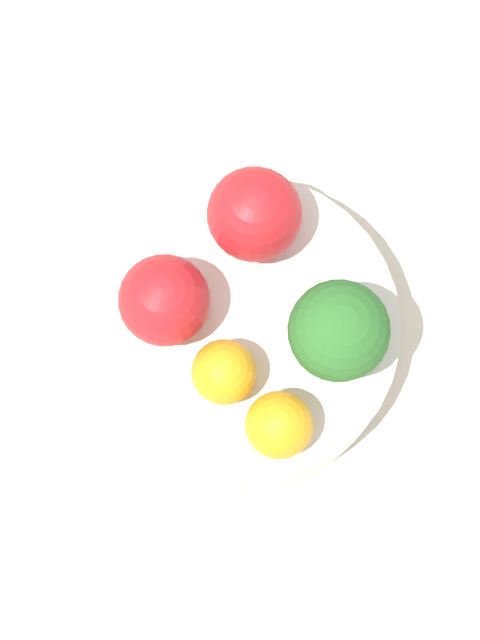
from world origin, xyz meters
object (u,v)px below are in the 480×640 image
object	(u,v)px
broccoli	(339,331)
bowl	(240,332)
orange_back	(224,372)
orange_front	(279,425)
apple_red	(164,300)
apple_green	(254,214)

from	to	relation	value
broccoli	bowl	bearing A→B (deg)	-39.13
orange_back	broccoli	bearing A→B (deg)	171.90
bowl	orange_front	distance (m)	0.08
apple_red	apple_green	distance (m)	0.07
broccoli	apple_green	world-z (taller)	broccoli
broccoli	orange_back	size ratio (longest dim) A/B	1.92
orange_back	apple_red	bearing A→B (deg)	-73.89
apple_red	orange_front	bearing A→B (deg)	108.53
apple_green	orange_back	world-z (taller)	apple_green
apple_green	orange_back	xyz separation A→B (m)	(0.05, 0.08, -0.01)
orange_back	apple_green	bearing A→B (deg)	-124.99
broccoli	orange_front	bearing A→B (deg)	32.06
bowl	broccoli	bearing A→B (deg)	140.87
apple_red	apple_green	bearing A→B (deg)	-159.30
bowl	broccoli	world-z (taller)	broccoli
orange_back	bowl	bearing A→B (deg)	-129.64
orange_front	orange_back	bearing A→B (deg)	-68.51
bowl	apple_red	size ratio (longest dim) A/B	3.61
broccoli	apple_red	distance (m)	0.10
apple_green	apple_red	bearing A→B (deg)	20.70
apple_red	orange_front	size ratio (longest dim) A/B	1.37
apple_red	apple_green	xyz separation A→B (m)	(-0.07, -0.03, 0.00)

